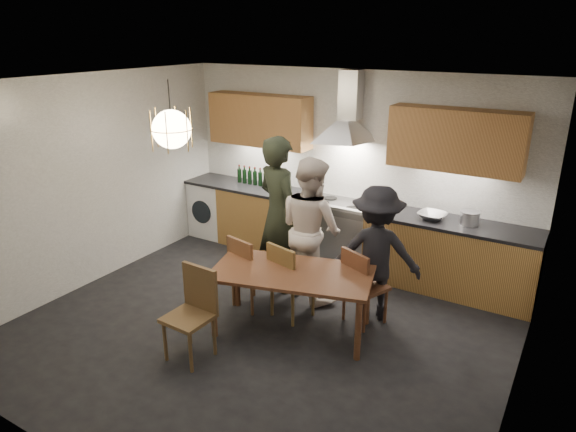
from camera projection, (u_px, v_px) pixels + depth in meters
The scene contains 17 objects.
ground at pixel (261, 329), 5.59m from camera, with size 5.00×5.00×0.00m, color black.
room_shell at pixel (258, 177), 5.01m from camera, with size 5.02×4.52×2.61m.
counter_run at pixel (342, 234), 6.99m from camera, with size 5.00×0.62×0.90m.
range_stove at pixel (340, 234), 7.00m from camera, with size 0.90×0.60×0.92m.
wall_fixtures at pixel (348, 128), 6.62m from camera, with size 4.30×0.54×1.10m.
pendant_lamp at pixel (172, 129), 5.28m from camera, with size 0.43×0.43×0.70m.
dining_table at pixel (292, 278), 5.36m from camera, with size 1.82×1.24×0.70m.
chair_back_left at pixel (247, 268), 5.84m from camera, with size 0.48×0.48×0.89m.
chair_back_mid at pixel (287, 277), 5.62m from camera, with size 0.49×0.49×0.90m.
chair_back_right at pixel (361, 282), 5.52m from camera, with size 0.52×0.52×0.88m.
chair_front at pixel (194, 307), 4.99m from camera, with size 0.43×0.43×0.92m.
person_left at pixel (279, 214), 6.20m from camera, with size 0.70×0.46×1.92m, color black.
person_mid at pixel (311, 229), 6.04m from camera, with size 0.84×0.65×1.72m, color silver.
person_right at pixel (376, 253), 5.61m from camera, with size 0.99×0.57×1.53m, color black.
mixing_bowl at pixel (432, 216), 6.22m from camera, with size 0.33×0.33×0.08m, color silver.
stock_pot at pixel (470, 218), 6.04m from camera, with size 0.22×0.22×0.16m, color silver.
wine_bottles at pixel (252, 176), 7.60m from camera, with size 0.54×0.06×0.27m.
Camera 1 is at (2.74, -4.00, 3.05)m, focal length 32.00 mm.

